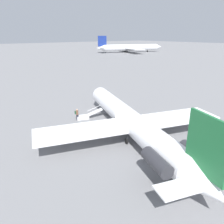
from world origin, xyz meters
TOP-DOWN VIEW (x-y plane):
  - ground_plane at (0.00, 0.00)m, footprint 600.00×600.00m
  - airplane_main at (-0.93, 0.31)m, footprint 30.02×23.26m
  - airplane_far_right at (97.28, -90.13)m, footprint 37.00×47.55m
  - boarding_stairs at (8.13, 1.40)m, footprint 2.22×4.13m
  - passenger at (8.36, 2.67)m, footprint 0.43×0.57m
  - traffic_cone_near_stairs at (5.74, 4.87)m, footprint 0.52×0.52m

SIDE VIEW (x-z plane):
  - ground_plane at x=0.00m, z-range 0.00..0.00m
  - traffic_cone_near_stairs at x=5.74m, z-range -0.02..0.55m
  - boarding_stairs at x=8.13m, z-range -0.50..1.26m
  - passenger at x=8.36m, z-range 0.13..1.87m
  - airplane_main at x=-0.93m, z-range -1.44..5.73m
  - airplane_far_right at x=97.28m, z-range -2.22..8.79m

